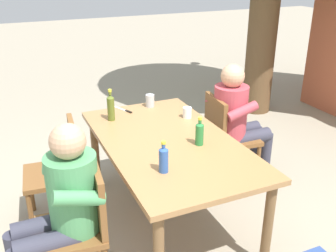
% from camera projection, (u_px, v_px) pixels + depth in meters
% --- Properties ---
extents(ground_plane, '(24.00, 24.00, 0.00)m').
position_uv_depth(ground_plane, '(168.00, 219.00, 3.35)').
color(ground_plane, gray).
extents(dining_table, '(1.73, 0.98, 0.75)m').
position_uv_depth(dining_table, '(168.00, 150.00, 3.09)').
color(dining_table, '#A37547').
rests_on(dining_table, ground_plane).
extents(chair_far_left, '(0.48, 0.48, 0.87)m').
position_uv_depth(chair_far_left, '(226.00, 134.00, 3.78)').
color(chair_far_left, brown).
rests_on(chair_far_left, ground_plane).
extents(chair_near_right, '(0.48, 0.48, 0.87)m').
position_uv_depth(chair_near_right, '(82.00, 222.00, 2.53)').
color(chair_near_right, brown).
rests_on(chair_near_right, ground_plane).
extents(chair_near_left, '(0.48, 0.48, 0.87)m').
position_uv_depth(chair_near_left, '(61.00, 167.00, 3.18)').
color(chair_near_left, brown).
rests_on(chair_near_left, ground_plane).
extents(person_in_white_shirt, '(0.47, 0.61, 1.18)m').
position_uv_depth(person_in_white_shirt, '(237.00, 116.00, 3.75)').
color(person_in_white_shirt, '#B7424C').
rests_on(person_in_white_shirt, ground_plane).
extents(person_in_plaid_shirt, '(0.47, 0.61, 1.18)m').
position_uv_depth(person_in_plaid_shirt, '(62.00, 203.00, 2.43)').
color(person_in_plaid_shirt, '#4C935B').
rests_on(person_in_plaid_shirt, ground_plane).
extents(bottle_blue, '(0.06, 0.06, 0.22)m').
position_uv_depth(bottle_blue, '(164.00, 159.00, 2.57)').
color(bottle_blue, '#2D56A3').
rests_on(bottle_blue, dining_table).
extents(bottle_green, '(0.06, 0.06, 0.22)m').
position_uv_depth(bottle_green, '(200.00, 133.00, 2.94)').
color(bottle_green, '#287A38').
rests_on(bottle_green, dining_table).
extents(bottle_olive, '(0.06, 0.06, 0.28)m').
position_uv_depth(bottle_olive, '(111.00, 107.00, 3.38)').
color(bottle_olive, '#566623').
rests_on(bottle_olive, dining_table).
extents(cup_white, '(0.08, 0.08, 0.10)m').
position_uv_depth(cup_white, '(187.00, 113.00, 3.46)').
color(cup_white, white).
rests_on(cup_white, dining_table).
extents(cup_steel, '(0.08, 0.08, 0.12)m').
position_uv_depth(cup_steel, '(150.00, 101.00, 3.71)').
color(cup_steel, '#B2B7BC').
rests_on(cup_steel, dining_table).
extents(table_knife, '(0.23, 0.11, 0.01)m').
position_uv_depth(table_knife, '(124.00, 110.00, 3.64)').
color(table_knife, silver).
rests_on(table_knife, dining_table).
extents(backpack_by_near_side, '(0.31, 0.21, 0.40)m').
position_uv_depth(backpack_by_near_side, '(133.00, 140.00, 4.35)').
color(backpack_by_near_side, '#2D4784').
rests_on(backpack_by_near_side, ground_plane).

